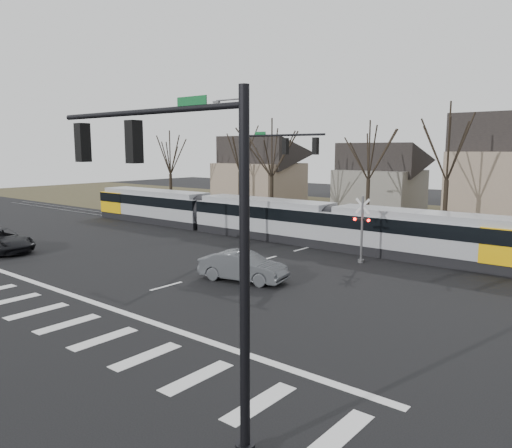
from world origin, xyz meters
The scene contains 14 objects.
ground centered at (0.00, 0.00, 0.00)m, with size 140.00×140.00×0.00m, color black.
grass_verge centered at (0.00, 32.00, 0.01)m, with size 140.00×28.00×0.01m, color #38331E.
crosswalk centered at (0.00, -4.00, 0.01)m, with size 27.00×2.60×0.01m.
stop_line centered at (0.00, -1.80, 0.01)m, with size 28.00×0.35×0.01m, color silver.
lane_dashes centered at (0.00, 16.00, 0.01)m, with size 0.18×30.00×0.01m.
rail_pair centered at (0.00, 15.80, 0.03)m, with size 90.00×1.52×0.06m.
tram centered at (-5.01, 16.00, 1.61)m, with size 38.87×2.89×2.95m.
sedan centered at (2.26, 5.19, 0.76)m, with size 4.83×2.54×1.51m, color #474A4E.
signal_pole_near_right centered at (10.11, -6.00, 5.17)m, with size 6.72×0.44×8.00m.
signal_pole_far centered at (-2.41, 12.50, 5.70)m, with size 9.28×0.44×10.20m.
rail_crossing_signal centered at (5.00, 12.79, 1.89)m, with size 1.08×0.36×4.00m.
tree_row centered at (2.00, 26.00, 5.00)m, with size 59.20×7.20×10.00m.
house_a centered at (-20.00, 34.00, 4.46)m, with size 9.72×8.64×8.60m.
house_b centered at (-5.00, 36.00, 3.97)m, with size 8.64×7.56×7.65m.
Camera 1 is at (18.62, -13.69, 6.73)m, focal length 35.00 mm.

